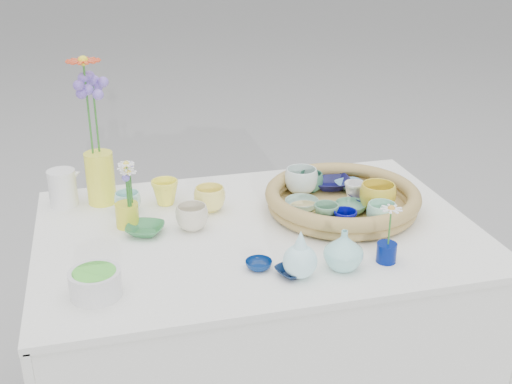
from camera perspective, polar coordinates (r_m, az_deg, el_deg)
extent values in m
imported|color=#0D0E40|center=(2.10, 6.63, 0.80)|extent=(0.15, 0.15, 0.03)
imported|color=#0C0B3B|center=(2.02, 9.70, -0.51)|extent=(0.12, 0.12, 0.03)
imported|color=gold|center=(1.95, 10.76, -0.47)|extent=(0.11, 0.11, 0.09)
imported|color=#5A9479|center=(1.94, 8.40, -1.39)|extent=(0.11, 0.11, 0.03)
imported|color=#598C6A|center=(1.84, 6.25, -2.05)|extent=(0.08, 0.08, 0.07)
imported|color=#91B9AA|center=(1.94, 4.09, -1.14)|extent=(0.13, 0.13, 0.03)
imported|color=silver|center=(2.04, 4.04, 0.98)|extent=(0.11, 0.11, 0.08)
imported|color=white|center=(2.02, 8.72, 0.08)|extent=(0.08, 0.08, 0.06)
imported|color=#64A2CA|center=(2.11, 8.39, 0.58)|extent=(0.11, 0.11, 0.02)
imported|color=#040674|center=(1.82, 7.90, -2.53)|extent=(0.08, 0.08, 0.06)
imported|color=#DFC783|center=(1.90, 4.35, -1.69)|extent=(0.11, 0.11, 0.03)
imported|color=#99DFC1|center=(1.86, 11.08, -1.97)|extent=(0.11, 0.11, 0.07)
imported|color=#377158|center=(2.07, 4.90, 0.91)|extent=(0.09, 0.09, 0.06)
imported|color=#FFF646|center=(2.03, -8.09, -0.02)|extent=(0.11, 0.11, 0.08)
imported|color=#FCEB6F|center=(1.97, -4.13, -0.61)|extent=(0.12, 0.12, 0.08)
imported|color=#2E7741|center=(1.86, -9.82, -3.29)|extent=(0.14, 0.14, 0.03)
imported|color=beige|center=(1.86, -5.71, -2.26)|extent=(0.11, 0.11, 0.07)
imported|color=navy|center=(1.66, 0.24, -6.47)|extent=(0.08, 0.08, 0.02)
imported|color=#A8E5DE|center=(2.00, -11.34, -0.88)|extent=(0.09, 0.09, 0.06)
imported|color=#091839|center=(1.63, 3.28, -7.06)|extent=(0.10, 0.10, 0.02)
imported|color=#94D9D5|center=(1.65, 7.80, -5.09)|extent=(0.13, 0.13, 0.11)
cylinder|color=#001263|center=(1.71, 11.52, -5.30)|extent=(0.06, 0.06, 0.05)
cylinder|color=yellow|center=(2.06, -13.66, 1.22)|extent=(0.09, 0.09, 0.17)
cylinder|color=gold|center=(1.90, -11.37, -2.02)|extent=(0.08, 0.08, 0.07)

